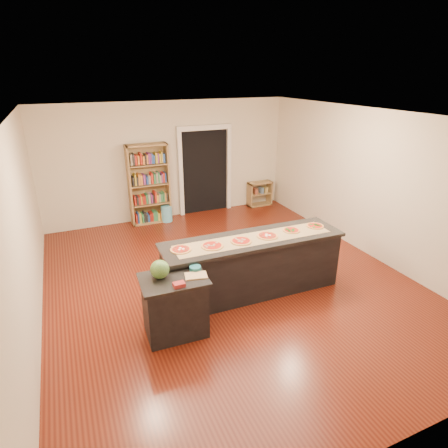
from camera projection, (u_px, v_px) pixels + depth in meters
name	position (u px, v px, depth m)	size (l,w,h in m)	color
room	(229.00, 205.00, 6.05)	(6.00, 7.00, 2.80)	beige
doorway	(205.00, 166.00, 9.40)	(1.40, 0.09, 2.21)	black
kitchen_island	(252.00, 265.00, 6.08)	(2.95, 0.80, 0.97)	black
side_counter	(175.00, 306.00, 5.11)	(0.88, 0.65, 0.87)	black
bookshelf	(149.00, 184.00, 8.79)	(0.95, 0.34, 1.89)	#9C7C4B
low_shelf	(260.00, 194.00, 10.16)	(0.66, 0.28, 0.66)	#9C7C4B
waste_bin	(167.00, 214.00, 9.11)	(0.27, 0.27, 0.39)	#67C6E6
kraft_paper	(254.00, 239.00, 5.87)	(2.56, 0.46, 0.00)	olive
watermelon	(160.00, 269.00, 4.92)	(0.25, 0.25, 0.25)	#144214
cutting_board	(196.00, 276.00, 4.99)	(0.29, 0.19, 0.02)	tan
package_red	(179.00, 285.00, 4.75)	(0.15, 0.11, 0.05)	maroon
package_teal	(195.00, 268.00, 5.14)	(0.16, 0.16, 0.06)	#195966
pizza_a	(181.00, 249.00, 5.50)	(0.30, 0.30, 0.02)	tan
pizza_b	(212.00, 246.00, 5.61)	(0.34, 0.34, 0.02)	tan
pizza_c	(241.00, 241.00, 5.77)	(0.32, 0.32, 0.02)	tan
pizza_d	(267.00, 236.00, 5.95)	(0.33, 0.33, 0.02)	tan
pizza_e	(291.00, 230.00, 6.16)	(0.28, 0.28, 0.02)	tan
pizza_f	(315.00, 226.00, 6.33)	(0.28, 0.28, 0.02)	tan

